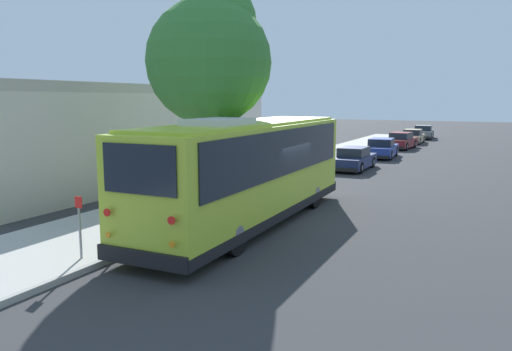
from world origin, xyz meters
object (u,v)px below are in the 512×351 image
(shuttle_bus, at_px, (250,167))
(parked_sedan_navy, at_px, (354,159))
(parked_sedan_maroon, at_px, (401,141))
(street_tree, at_px, (211,54))
(sign_post_far, at_px, (126,210))
(parked_sedan_tan, at_px, (413,137))
(parked_sedan_blue, at_px, (381,149))
(parked_sedan_gray, at_px, (423,132))
(sign_post_near, at_px, (80,227))

(shuttle_bus, relative_size, parked_sedan_navy, 2.55)
(parked_sedan_navy, height_order, parked_sedan_maroon, parked_sedan_maroon)
(parked_sedan_navy, height_order, street_tree, street_tree)
(sign_post_far, bearing_deg, parked_sedan_maroon, -3.03)
(parked_sedan_tan, bearing_deg, parked_sedan_navy, 178.89)
(parked_sedan_blue, height_order, parked_sedan_gray, parked_sedan_gray)
(parked_sedan_navy, bearing_deg, parked_sedan_gray, -0.66)
(parked_sedan_tan, height_order, street_tree, street_tree)
(parked_sedan_tan, xyz_separation_m, sign_post_far, (-36.23, 1.63, 0.42))
(parked_sedan_navy, relative_size, parked_sedan_gray, 0.93)
(parked_sedan_blue, bearing_deg, parked_sedan_maroon, -4.23)
(parked_sedan_navy, xyz_separation_m, parked_sedan_gray, (24.87, -0.23, 0.03))
(parked_sedan_blue, xyz_separation_m, parked_sedan_tan, (12.37, -0.07, -0.03))
(parked_sedan_gray, bearing_deg, shuttle_bus, 176.57)
(parked_sedan_gray, distance_m, street_tree, 37.84)
(parked_sedan_navy, bearing_deg, parked_sedan_maroon, -0.79)
(parked_sedan_tan, relative_size, sign_post_far, 2.52)
(parked_sedan_tan, xyz_separation_m, parked_sedan_gray, (5.94, -0.07, 0.04))
(parked_sedan_blue, bearing_deg, street_tree, 171.17)
(shuttle_bus, distance_m, sign_post_far, 4.18)
(parked_sedan_gray, relative_size, sign_post_near, 3.08)
(shuttle_bus, bearing_deg, sign_post_far, 151.77)
(parked_sedan_maroon, relative_size, sign_post_far, 2.72)
(shuttle_bus, bearing_deg, parked_sedan_navy, 0.50)
(shuttle_bus, xyz_separation_m, parked_sedan_maroon, (27.04, 0.24, -1.23))
(parked_sedan_navy, xyz_separation_m, parked_sedan_blue, (6.56, -0.09, 0.02))
(shuttle_bus, distance_m, parked_sedan_maroon, 27.07)
(parked_sedan_tan, height_order, sign_post_near, sign_post_near)
(parked_sedan_blue, xyz_separation_m, parked_sedan_gray, (18.32, -0.14, 0.01))
(shuttle_bus, bearing_deg, sign_post_near, 159.44)
(street_tree, bearing_deg, parked_sedan_tan, -3.24)
(parked_sedan_gray, relative_size, street_tree, 0.60)
(parked_sedan_navy, distance_m, sign_post_near, 19.00)
(parked_sedan_tan, relative_size, sign_post_near, 2.72)
(parked_sedan_navy, xyz_separation_m, street_tree, (-12.61, 1.62, 4.88))
(street_tree, relative_size, sign_post_near, 5.14)
(sign_post_near, height_order, sign_post_far, sign_post_far)
(parked_sedan_navy, xyz_separation_m, parked_sedan_maroon, (13.38, -0.16, 0.02))
(shuttle_bus, xyz_separation_m, sign_post_far, (-3.64, 1.86, -0.85))
(parked_sedan_navy, xyz_separation_m, parked_sedan_tan, (18.93, -0.16, -0.01))
(parked_sedan_tan, distance_m, parked_sedan_gray, 5.94)
(parked_sedan_blue, relative_size, sign_post_near, 2.92)
(sign_post_near, bearing_deg, parked_sedan_tan, -2.46)
(parked_sedan_blue, bearing_deg, sign_post_near, 172.79)
(parked_sedan_gray, xyz_separation_m, street_tree, (-37.48, 1.85, 4.86))
(parked_sedan_blue, height_order, sign_post_near, sign_post_near)
(parked_sedan_navy, distance_m, parked_sedan_tan, 18.93)
(parked_sedan_navy, distance_m, parked_sedan_gray, 24.88)
(street_tree, xyz_separation_m, sign_post_far, (-4.69, -0.16, -4.48))
(shuttle_bus, bearing_deg, parked_sedan_maroon, -0.65)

